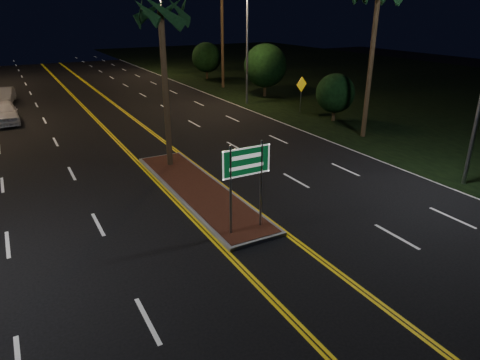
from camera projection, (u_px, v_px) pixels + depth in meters
ground at (291, 272)px, 12.99m from camera, size 120.00×120.00×0.00m
grass_right at (384, 81)px, 46.72m from camera, size 40.00×110.00×0.01m
median_island at (198, 190)px, 18.65m from camera, size 2.25×10.25×0.17m
highway_sign at (246, 170)px, 14.37m from camera, size 1.80×0.08×3.20m
streetlight_right_mid at (243, 33)px, 33.49m from camera, size 1.91×0.44×9.00m
streetlight_right_far at (159, 24)px, 49.74m from camera, size 1.91×0.44×9.00m
palm_median at (160, 12)px, 18.80m from camera, size 2.40×2.40×8.30m
shrub_near at (335, 93)px, 29.68m from camera, size 2.70×2.70×3.30m
shrub_mid at (265, 65)px, 37.73m from camera, size 3.78×3.78×4.62m
shrub_far at (207, 57)px, 47.53m from camera, size 3.24×3.24×3.96m
car_near at (3, 111)px, 29.48m from camera, size 2.28×5.24×1.74m
car_far at (4, 94)px, 35.86m from camera, size 2.50×4.60×1.46m
warning_sign at (301, 89)px, 32.16m from camera, size 1.11×0.30×2.71m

